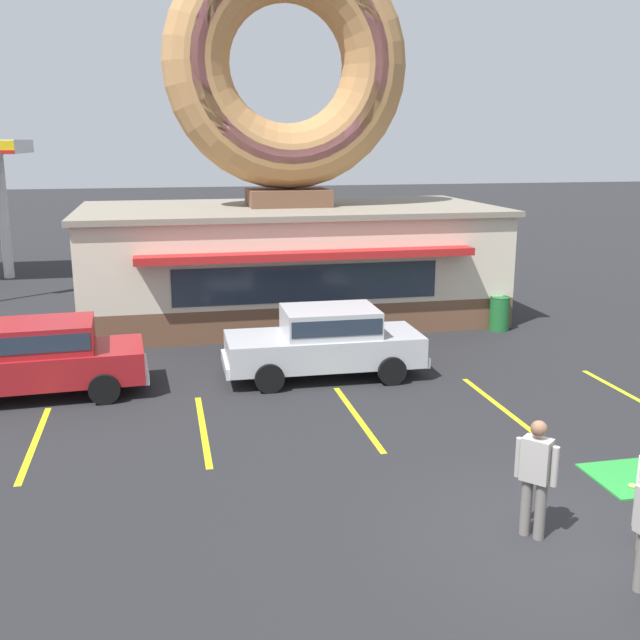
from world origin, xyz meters
name	(u,v)px	position (x,y,z in m)	size (l,w,h in m)	color
ground_plane	(550,539)	(0.00, 0.00, 0.00)	(160.00, 160.00, 0.00)	#232326
donut_shop_building	(288,193)	(-1.19, 13.94, 3.74)	(12.30, 6.75, 10.96)	brown
mini_donut_mid_left	(633,486)	(2.02, 1.12, 0.05)	(0.13, 0.13, 0.04)	#E5C666
car_silver	(326,339)	(-1.43, 7.70, 0.87)	(4.59, 2.03, 1.60)	#B2B5BA
car_red	(38,356)	(-7.63, 7.66, 0.87)	(4.64, 2.15, 1.60)	maroon
pedestrian_leather_jacket_man	(536,473)	(-0.22, 0.12, 0.93)	(0.43, 0.47, 1.68)	slate
trash_bin	(499,313)	(4.33, 10.83, 0.50)	(0.57, 0.57, 0.97)	#1E662D
parking_stripe_far_left	(35,442)	(-7.39, 5.00, 0.00)	(0.12, 3.60, 0.01)	yellow
parking_stripe_left	(203,429)	(-4.39, 5.00, 0.00)	(0.12, 3.60, 0.01)	yellow
parking_stripe_mid_left	(357,417)	(-1.39, 5.00, 0.00)	(0.12, 3.60, 0.01)	yellow
parking_stripe_centre	(499,406)	(1.61, 5.00, 0.00)	(0.12, 3.60, 0.01)	yellow
parking_stripe_mid_right	(630,396)	(4.61, 5.00, 0.00)	(0.12, 3.60, 0.01)	yellow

